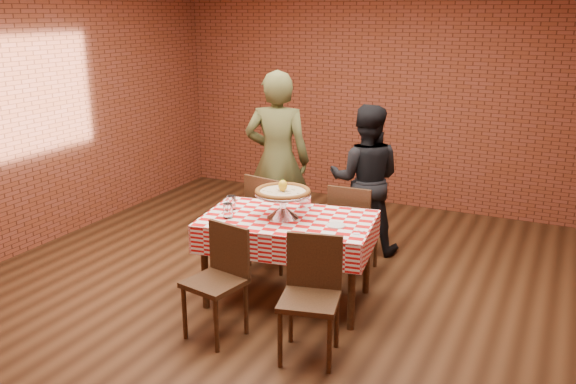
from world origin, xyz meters
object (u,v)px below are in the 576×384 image
Objects in this scene: pizza at (283,192)px; chair_far_left at (277,220)px; table at (288,260)px; diner_olive at (277,161)px; water_glass_left at (228,211)px; chair_far_right at (354,228)px; condiment_caddy at (305,200)px; water_glass_right at (231,203)px; pizza_stand at (283,205)px; diner_black at (365,179)px; chair_near_right at (309,301)px; chair_near_left at (214,285)px.

pizza is 0.93m from chair_far_left.
table is 0.76× the size of diner_olive.
diner_olive is (-0.22, 1.35, 0.11)m from water_glass_left.
chair_far_left is at bearing 10.61° from chair_far_right.
table is at bearing 25.97° from water_glass_left.
condiment_caddy is 0.15× the size of chair_far_left.
diner_olive is at bearing 99.07° from water_glass_left.
water_glass_right is (-0.09, 0.20, 0.00)m from water_glass_left.
chair_far_left is at bearing 120.44° from pizza_stand.
water_glass_right is at bearing 42.87° from chair_far_right.
diner_olive is at bearing 1.87° from diner_black.
water_glass_right is 0.07× the size of diner_olive.
chair_near_right is at bearing 106.38° from diner_olive.
condiment_caddy is 1.08m from diner_olive.
diner_black is at bearing 61.87° from water_glass_right.
chair_near_left is (0.22, -0.58, -0.39)m from water_glass_left.
table is at bearing 2.16° from water_glass_right.
chair_far_left is at bearing 81.29° from water_glass_right.
chair_near_left is at bearing -69.21° from water_glass_left.
pizza_stand reaches higher than chair_far_right.
table is at bearing 67.70° from chair_far_right.
condiment_caddy is at bearing 29.86° from water_glass_right.
diner_black is at bearing 48.86° from condiment_caddy.
pizza_stand is 0.31× the size of diner_black.
pizza_stand is at bearing 27.67° from water_glass_left.
table is 0.79m from chair_far_left.
chair_near_right is at bearing -28.46° from water_glass_left.
diner_black reaches higher than chair_near_left.
water_glass_left is (-0.45, -0.22, 0.45)m from table.
pizza is at bearing -90.00° from pizza_stand.
pizza is 1.43m from diner_black.
water_glass_right is 0.14× the size of chair_near_right.
water_glass_left is at bearing 138.42° from chair_near_right.
table is 2.92× the size of pizza_stand.
pizza is 1.09m from chair_near_right.
pizza_stand is 0.26× the size of diner_olive.
pizza_stand is 0.52× the size of chair_far_left.
chair_far_left reaches higher than water_glass_right.
water_glass_left is 0.08× the size of diner_black.
table is at bearing 104.46° from diner_olive.
diner_olive is (-1.20, 1.89, 0.49)m from chair_near_right.
water_glass_left is at bearing -163.19° from condiment_caddy.
chair_near_right is at bearing 14.12° from chair_near_left.
diner_black is (0.65, 0.73, 0.30)m from chair_far_left.
chair_far_left is 0.50× the size of diner_olive.
diner_black is (0.19, 1.08, -0.06)m from condiment_caddy.
diner_black reaches higher than pizza_stand.
chair_near_right is at bearing -54.75° from table.
diner_olive is (-0.97, 0.30, 0.49)m from chair_far_right.
diner_olive is at bearing -19.88° from chair_far_right.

